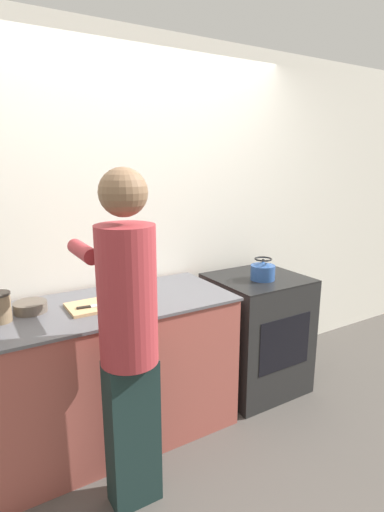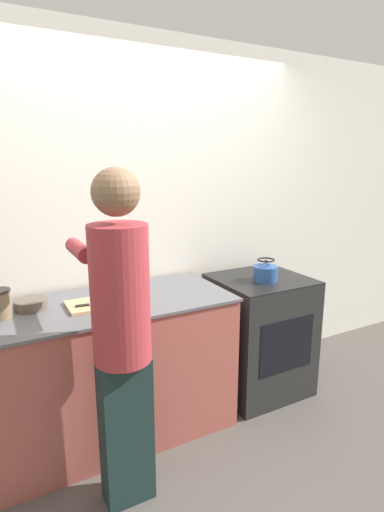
% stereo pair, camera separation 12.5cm
% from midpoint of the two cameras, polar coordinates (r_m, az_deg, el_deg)
% --- Properties ---
extents(ground_plane, '(12.00, 12.00, 0.00)m').
position_cam_midpoint_polar(ground_plane, '(2.80, -2.12, -25.24)').
color(ground_plane, '#4C4742').
extents(wall_back, '(8.00, 0.05, 2.60)m').
position_cam_midpoint_polar(wall_back, '(2.89, -9.48, 4.31)').
color(wall_back, silver).
rests_on(wall_back, ground_plane).
extents(counter, '(1.56, 0.70, 0.91)m').
position_cam_midpoint_polar(counter, '(2.69, -13.05, -15.76)').
color(counter, '#9E4C42').
rests_on(counter, ground_plane).
extents(oven, '(0.67, 0.63, 0.90)m').
position_cam_midpoint_polar(oven, '(3.18, 8.02, -10.81)').
color(oven, black).
rests_on(oven, ground_plane).
extents(person, '(0.32, 0.56, 1.73)m').
position_cam_midpoint_polar(person, '(1.98, -10.97, -10.32)').
color(person, '#172A28').
rests_on(person, ground_plane).
extents(cutting_board, '(0.30, 0.24, 0.02)m').
position_cam_midpoint_polar(cutting_board, '(2.45, -15.30, -6.93)').
color(cutting_board, tan).
rests_on(cutting_board, counter).
extents(knife, '(0.21, 0.06, 0.01)m').
position_cam_midpoint_polar(knife, '(2.42, -15.29, -6.92)').
color(knife, silver).
rests_on(knife, cutting_board).
extents(kettle, '(0.18, 0.18, 0.16)m').
position_cam_midpoint_polar(kettle, '(2.94, 8.89, -2.08)').
color(kettle, '#284C8C').
rests_on(kettle, oven).
extents(bowl_prep, '(0.19, 0.19, 0.06)m').
position_cam_midpoint_polar(bowl_prep, '(2.50, -23.45, -6.71)').
color(bowl_prep, brown).
rests_on(bowl_prep, counter).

